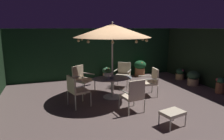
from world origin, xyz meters
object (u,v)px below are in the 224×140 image
Objects in this scene: potted_plant_front_corner at (140,67)px; potted_plant_back_center at (180,74)px; patio_chair_north at (81,77)px; potted_plant_back_right at (220,85)px; patio_chair_southeast at (150,80)px; centerpiece_planter at (108,73)px; potted_plant_right_far at (107,73)px; patio_chair_south at (123,73)px; potted_plant_right_near at (122,71)px; patio_chair_east at (134,94)px; patio_chair_northeast at (76,89)px; ottoman_footrest at (173,113)px; potted_plant_left_far at (193,78)px; patio_dining_table at (112,83)px; patio_umbrella at (112,31)px.

potted_plant_back_center is at bearing -41.02° from potted_plant_front_corner.
patio_chair_north is 5.28m from potted_plant_back_right.
potted_plant_front_corner is at bearing 70.54° from patio_chair_southeast.
centerpiece_planter is 2.95m from potted_plant_right_far.
patio_chair_south is 3.74m from potted_plant_back_right.
patio_chair_east is at bearing -106.85° from potted_plant_right_near.
ottoman_footrest is (2.07, -2.06, -0.24)m from patio_chair_northeast.
potted_plant_back_right is at bearing -21.75° from patio_chair_north.
patio_chair_northeast reaches higher than potted_plant_left_far.
patio_chair_southeast is 1.73× the size of potted_plant_right_near.
patio_chair_northeast is 4.11m from potted_plant_right_near.
ottoman_footrest is 3.65m from potted_plant_back_right.
potted_plant_back_center is at bearing 19.22° from patio_dining_table.
patio_chair_north is at bearing -176.85° from potted_plant_back_center.
patio_chair_south is at bearing 0.73° from patio_chair_north.
ottoman_footrest is at bearing -91.73° from patio_chair_south.
potted_plant_back_right reaches higher than potted_plant_right_far.
centerpiece_planter is 0.38× the size of patio_chair_northeast.
patio_chair_northeast is at bearing -162.31° from patio_dining_table.
patio_chair_northeast is at bearing -106.11° from patio_chair_north.
potted_plant_left_far reaches higher than potted_plant_right_near.
centerpiece_planter is 0.38× the size of patio_chair_southeast.
patio_dining_table is 2.50× the size of potted_plant_right_near.
potted_plant_right_far is at bearing 83.81° from patio_chair_east.
patio_chair_southeast is 1.44m from patio_chair_south.
potted_plant_front_corner is at bearing 39.46° from patio_chair_northeast.
potted_plant_back_right is (1.61, -3.51, -0.12)m from potted_plant_front_corner.
potted_plant_front_corner reaches higher than potted_plant_right_far.
patio_chair_northeast is 2.93m from ottoman_footrest.
potted_plant_left_far is at bearing -9.15° from patio_chair_north.
patio_dining_table is at bearing -174.91° from potted_plant_left_far.
patio_chair_north is at bearing -133.72° from potted_plant_right_far.
patio_chair_south reaches higher than potted_plant_left_far.
patio_chair_northeast is 1.70× the size of potted_plant_right_near.
centerpiece_planter is 0.38× the size of patio_chair_north.
patio_chair_north reaches higher than potted_plant_back_right.
patio_chair_south is 1.89× the size of potted_plant_right_far.
potted_plant_right_near is at bearing -179.50° from potted_plant_front_corner.
patio_chair_northeast is 1.91× the size of potted_plant_back_center.
patio_chair_east reaches higher than ottoman_footrest.
potted_plant_back_center is (3.89, 1.35, -0.26)m from patio_dining_table.
potted_plant_right_near is at bearing 48.26° from patio_chair_northeast.
potted_plant_front_corner is 1.25× the size of potted_plant_left_far.
potted_plant_left_far is (4.68, -0.75, -0.22)m from patio_chair_north.
centerpiece_planter is 3.22m from potted_plant_right_near.
potted_plant_left_far is (1.39, -2.31, -0.10)m from potted_plant_front_corner.
potted_plant_back_right is at bearing -13.68° from patio_chair_southeast.
potted_plant_front_corner is 1.52× the size of potted_plant_back_center.
patio_umbrella is 4.21× the size of potted_plant_left_far.
patio_chair_northeast reaches higher than potted_plant_right_far.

